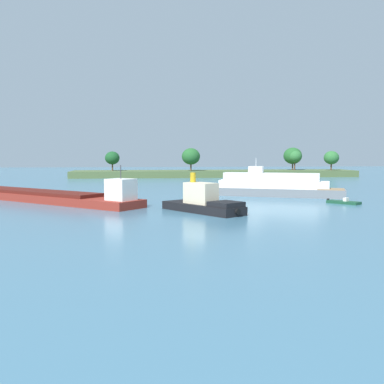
% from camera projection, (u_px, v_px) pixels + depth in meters
% --- Properties ---
extents(ground_plane, '(400.00, 400.00, 0.00)m').
position_uv_depth(ground_plane, '(194.00, 219.00, 49.63)').
color(ground_plane, teal).
extents(treeline_island, '(88.76, 14.13, 9.25)m').
position_uv_depth(treeline_island, '(221.00, 170.00, 141.46)').
color(treeline_island, '#4C6038').
rests_on(treeline_island, ground).
extents(cargo_barge, '(33.74, 29.95, 5.71)m').
position_uv_depth(cargo_barge, '(40.00, 195.00, 68.11)').
color(cargo_barge, maroon).
rests_on(cargo_barge, ground).
extents(small_motorboat, '(4.25, 4.72, 0.88)m').
position_uv_depth(small_motorboat, '(344.00, 202.00, 64.54)').
color(small_motorboat, '#19472D').
rests_on(small_motorboat, ground).
extents(fishing_skiff, '(3.50, 4.60, 0.91)m').
position_uv_depth(fishing_skiff, '(192.00, 202.00, 64.23)').
color(fishing_skiff, slate).
rests_on(fishing_skiff, ground).
extents(white_riverboat, '(22.94, 12.60, 6.47)m').
position_uv_depth(white_riverboat, '(273.00, 186.00, 75.58)').
color(white_riverboat, slate).
rests_on(white_riverboat, ground).
extents(tugboat, '(9.59, 11.72, 4.81)m').
position_uv_depth(tugboat, '(204.00, 202.00, 54.96)').
color(tugboat, black).
rests_on(tugboat, ground).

